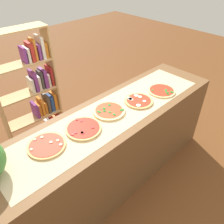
# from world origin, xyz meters

# --- Properties ---
(ground_plane) EXTENTS (12.00, 12.00, 0.00)m
(ground_plane) POSITION_xyz_m (0.00, 0.00, 0.00)
(ground_plane) COLOR brown
(counter) EXTENTS (2.56, 0.67, 0.93)m
(counter) POSITION_xyz_m (0.00, 0.00, 0.47)
(counter) COLOR brown
(counter) RESTS_ON ground_plane
(parchment_paper) EXTENTS (2.18, 0.51, 0.00)m
(parchment_paper) POSITION_xyz_m (0.00, 0.00, 0.93)
(parchment_paper) COLOR tan
(parchment_paper) RESTS_ON counter
(pizza_mushroom_0) EXTENTS (0.30, 0.30, 0.03)m
(pizza_mushroom_0) POSITION_xyz_m (-0.67, 0.05, 0.94)
(pizza_mushroom_0) COLOR tan
(pizza_mushroom_0) RESTS_ON parchment_paper
(pizza_pepperoni_1) EXTENTS (0.31, 0.31, 0.03)m
(pizza_pepperoni_1) POSITION_xyz_m (-0.33, 0.01, 0.94)
(pizza_pepperoni_1) COLOR #DBB26B
(pizza_pepperoni_1) RESTS_ON parchment_paper
(pizza_spinach_2) EXTENTS (0.31, 0.31, 0.03)m
(pizza_spinach_2) POSITION_xyz_m (-0.00, 0.04, 0.94)
(pizza_spinach_2) COLOR #E5C17F
(pizza_spinach_2) RESTS_ON parchment_paper
(pizza_mozzarella_3) EXTENTS (0.29, 0.29, 0.03)m
(pizza_mozzarella_3) POSITION_xyz_m (0.33, -0.04, 0.94)
(pizza_mozzarella_3) COLOR tan
(pizza_mozzarella_3) RESTS_ON parchment_paper
(pizza_spinach_4) EXTENTS (0.30, 0.30, 0.02)m
(pizza_spinach_4) POSITION_xyz_m (0.67, -0.09, 0.94)
(pizza_spinach_4) COLOR #E5C17F
(pizza_spinach_4) RESTS_ON parchment_paper
(bookshelf) EXTENTS (0.74, 0.26, 1.52)m
(bookshelf) POSITION_xyz_m (-0.19, 1.18, 0.73)
(bookshelf) COLOR tan
(bookshelf) RESTS_ON ground_plane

